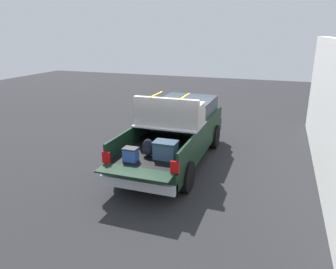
{
  "coord_description": "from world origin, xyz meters",
  "views": [
    {
      "loc": [
        -8.92,
        -2.96,
        3.93
      ],
      "look_at": [
        -0.6,
        0.0,
        1.1
      ],
      "focal_mm": 34.15,
      "sensor_mm": 36.0,
      "label": 1
    }
  ],
  "objects": [
    {
      "name": "building_facade",
      "position": [
        0.78,
        -4.33,
        1.89
      ],
      "size": [
        10.26,
        0.36,
        3.78
      ],
      "primitive_type": "cube",
      "color": "white",
      "rests_on": "ground_plane"
    },
    {
      "name": "ground_plane",
      "position": [
        0.0,
        0.0,
        0.0
      ],
      "size": [
        40.0,
        40.0,
        0.0
      ],
      "primitive_type": "plane",
      "color": "#262628"
    },
    {
      "name": "pickup_truck",
      "position": [
        0.35,
        -0.0,
        0.95
      ],
      "size": [
        6.05,
        2.06,
        2.23
      ],
      "color": "black",
      "rests_on": "ground_plane"
    }
  ]
}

